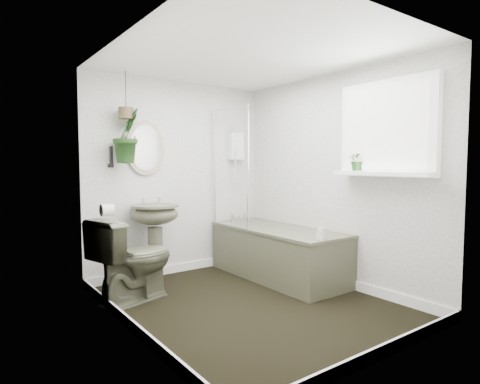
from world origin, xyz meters
TOP-DOWN VIEW (x-y plane):
  - floor at (0.00, 0.00)m, footprint 2.30×2.80m
  - ceiling at (0.00, 0.00)m, footprint 2.30×2.80m
  - wall_back at (0.00, 1.41)m, footprint 2.30×0.02m
  - wall_front at (0.00, -1.41)m, footprint 2.30×0.02m
  - wall_left at (-1.16, 0.00)m, footprint 0.02×2.80m
  - wall_right at (1.16, 0.00)m, footprint 0.02×2.80m
  - skirting at (0.00, 0.00)m, footprint 2.30×2.80m
  - bathtub at (0.80, 0.50)m, footprint 0.72×1.72m
  - bath_screen at (0.47, 0.99)m, footprint 0.04×0.72m
  - shower_box at (0.80, 1.34)m, footprint 0.20×0.10m
  - oval_mirror at (-0.43, 1.37)m, footprint 0.46×0.03m
  - wall_sconce at (-0.83, 1.36)m, footprint 0.04×0.04m
  - toilet_roll_holder at (-1.10, 0.70)m, footprint 0.11×0.11m
  - window_recess at (1.09, -0.70)m, footprint 0.08×1.00m
  - window_sill at (1.02, -0.70)m, footprint 0.18×1.00m
  - window_blinds at (1.04, -0.70)m, footprint 0.01×0.86m
  - toilet at (-0.85, 0.71)m, footprint 0.90×0.67m
  - pedestal_sink at (-0.43, 1.15)m, footprint 0.61×0.55m
  - sill_plant at (1.05, -0.40)m, footprint 0.22×0.20m
  - hanging_plant at (-0.70, 1.25)m, footprint 0.41×0.42m
  - soap_bottle at (0.67, -0.29)m, footprint 0.09×0.09m
  - hanging_pot at (-0.70, 1.25)m, footprint 0.16×0.16m

SIDE VIEW (x-z plane):
  - floor at x=0.00m, z-range -0.02..0.00m
  - skirting at x=0.00m, z-range 0.00..0.10m
  - bathtub at x=0.80m, z-range 0.00..0.58m
  - toilet at x=-0.85m, z-range 0.00..0.82m
  - pedestal_sink at x=-0.43m, z-range 0.00..0.88m
  - soap_bottle at x=0.67m, z-range 0.58..0.75m
  - toilet_roll_holder at x=-1.10m, z-range 0.84..0.96m
  - wall_back at x=0.00m, z-range 0.00..2.30m
  - wall_front at x=0.00m, z-range 0.00..2.30m
  - wall_left at x=-1.16m, z-range 0.00..2.30m
  - wall_right at x=1.16m, z-range 0.00..2.30m
  - window_sill at x=1.02m, z-range 1.21..1.25m
  - bath_screen at x=0.47m, z-range 0.58..1.98m
  - sill_plant at x=1.05m, z-range 1.25..1.47m
  - wall_sconce at x=-0.83m, z-range 1.29..1.51m
  - oval_mirror at x=-0.43m, z-range 1.19..1.81m
  - shower_box at x=0.80m, z-range 1.38..1.73m
  - hanging_plant at x=-0.70m, z-range 1.32..1.92m
  - window_recess at x=1.09m, z-range 1.20..2.10m
  - window_blinds at x=1.04m, z-range 1.27..2.03m
  - hanging_pot at x=-0.70m, z-range 1.80..1.92m
  - ceiling at x=0.00m, z-range 2.30..2.32m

